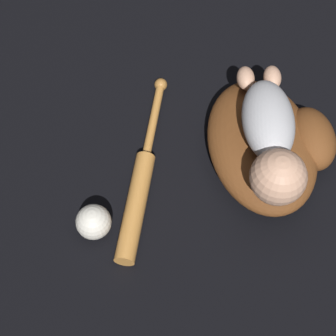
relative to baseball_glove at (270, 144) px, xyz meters
The scene contains 5 objects.
ground_plane 0.09m from the baseball_glove, 70.26° to the right, with size 6.00×6.00×0.00m, color black.
baseball_glove is the anchor object (origin of this frame).
baby_figure 0.12m from the baseball_glove, 35.01° to the right, with size 0.38×0.19×0.12m.
baseball_bat 0.32m from the baseball_glove, 88.97° to the right, with size 0.46×0.25×0.05m.
baseball 0.44m from the baseball_glove, 81.13° to the right, with size 0.08×0.08×0.08m.
Camera 1 is at (0.58, -0.36, 1.15)m, focal length 60.00 mm.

